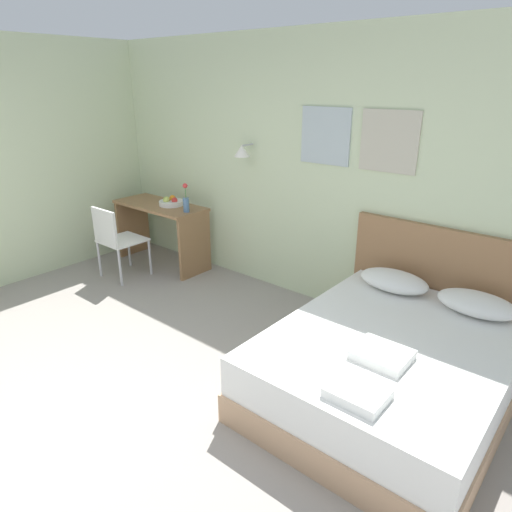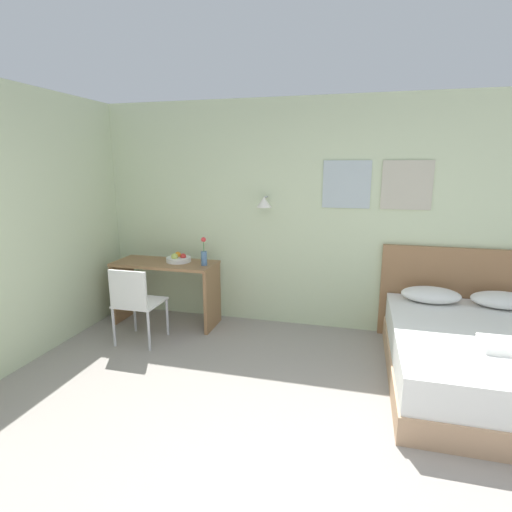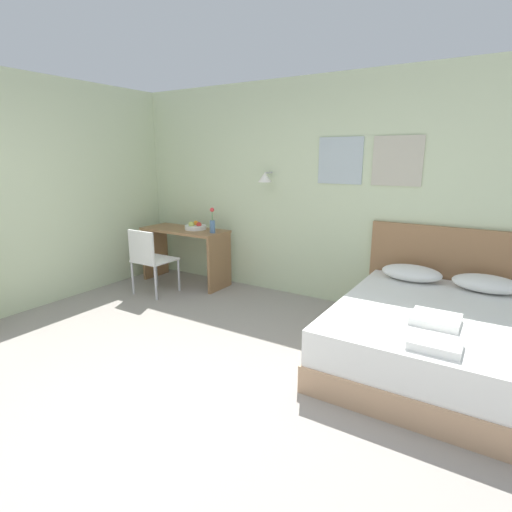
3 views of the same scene
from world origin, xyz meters
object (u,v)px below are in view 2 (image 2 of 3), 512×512
desk_chair (135,300)px  flower_vase (204,255)px  folded_towel_near_foot (505,346)px  pillow_right (502,300)px  headboard (459,295)px  desk (166,281)px  fruit_bowl (178,259)px  bed (482,361)px  pillow_left (431,295)px

desk_chair → flower_vase: bearing=48.0°
folded_towel_near_foot → pillow_right: bearing=74.7°
pillow_right → desk_chair: bearing=-169.0°
headboard → folded_towel_near_foot: headboard is taller
folded_towel_near_foot → desk_chair: bearing=174.8°
pillow_right → flower_vase: size_ratio=1.77×
folded_towel_near_foot → headboard: bearing=92.3°
desk → fruit_bowl: (0.15, 0.06, 0.27)m
fruit_bowl → desk: bearing=-159.7°
headboard → pillow_right: bearing=-37.9°
headboard → fruit_bowl: size_ratio=5.62×
headboard → folded_towel_near_foot: 1.30m
pillow_right → bed: bearing=-114.2°
bed → flower_vase: 2.96m
pillow_left → fruit_bowl: bearing=-179.5°
flower_vase → desk: bearing=176.9°
bed → pillow_left: 0.88m
headboard → pillow_right: size_ratio=2.81×
pillow_right → desk: 3.67m
pillow_right → fruit_bowl: (-3.52, -0.02, 0.22)m
pillow_left → folded_towel_near_foot: pillow_left is taller
pillow_right → desk: (-3.67, -0.08, -0.05)m
flower_vase → desk_chair: bearing=-132.0°
fruit_bowl → headboard: bearing=5.1°
pillow_right → desk: bearing=-178.8°
fruit_bowl → flower_vase: flower_vase is taller
fruit_bowl → bed: bearing=-12.8°
headboard → desk: (-3.34, -0.34, 0.01)m
folded_towel_near_foot → fruit_bowl: (-3.24, 1.02, 0.27)m
headboard → desk: headboard is taller
desk → flower_vase: (0.52, -0.03, 0.36)m
pillow_right → folded_towel_near_foot: size_ratio=1.69×
bed → desk_chair: bearing=179.6°
headboard → fruit_bowl: bearing=-174.9°
desk → desk_chair: desk_chair is taller
pillow_left → fruit_bowl: size_ratio=2.00×
bed → folded_towel_near_foot: bearing=-80.0°
pillow_left → desk_chair: (-3.04, -0.72, -0.08)m
bed → pillow_right: size_ratio=3.31×
folded_towel_near_foot → flower_vase: size_ratio=1.05×
pillow_left → desk: 3.00m
headboard → desk_chair: (-3.37, -0.98, -0.02)m
folded_towel_near_foot → desk_chair: size_ratio=0.41×
bed → pillow_left: bearing=114.2°
headboard → flower_vase: (-2.82, -0.37, 0.37)m
headboard → desk_chair: 3.52m
bed → desk: (-3.34, 0.67, 0.29)m
pillow_right → desk_chair: (-3.71, -0.72, -0.08)m
headboard → folded_towel_near_foot: size_ratio=4.75×
headboard → pillow_left: size_ratio=2.81×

